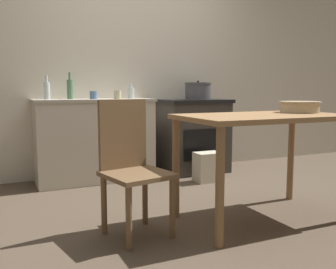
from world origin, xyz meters
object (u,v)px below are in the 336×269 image
(mixing_bowl_large, at_px, (300,106))
(bottle_far_left, at_px, (131,93))
(stove, at_px, (193,135))
(cup_center_left, at_px, (118,95))
(chair, at_px, (131,164))
(work_table, at_px, (263,130))
(flour_sack, at_px, (208,167))
(bottle_left, at_px, (70,89))
(stock_pot, at_px, (198,91))
(bottle_mid_left, at_px, (47,90))
(cup_center, at_px, (93,95))

(mixing_bowl_large, xyz_separation_m, bottle_far_left, (-0.82, 1.75, 0.10))
(stove, relative_size, cup_center_left, 9.80)
(chair, distance_m, bottle_far_left, 1.83)
(work_table, height_order, flour_sack, work_table)
(flour_sack, xyz_separation_m, bottle_left, (-1.32, 0.59, 0.83))
(work_table, bearing_deg, stock_pot, 77.50)
(bottle_left, xyz_separation_m, bottle_mid_left, (-0.22, 0.06, -0.01))
(mixing_bowl_large, bearing_deg, cup_center, 128.13)
(work_table, height_order, mixing_bowl_large, mixing_bowl_large)
(stock_pot, relative_size, cup_center, 3.83)
(flour_sack, distance_m, stock_pot, 0.94)
(stock_pot, distance_m, bottle_far_left, 0.79)
(work_table, xyz_separation_m, mixing_bowl_large, (0.42, 0.07, 0.16))
(stove, bearing_deg, mixing_bowl_large, -86.62)
(stock_pot, bearing_deg, bottle_far_left, 167.61)
(stove, bearing_deg, chair, -130.22)
(flour_sack, relative_size, cup_center_left, 3.55)
(stove, distance_m, work_table, 1.73)
(flour_sack, xyz_separation_m, stock_pot, (0.13, 0.47, 0.80))
(bottle_left, distance_m, bottle_mid_left, 0.23)
(stove, distance_m, cup_center, 1.28)
(stove, bearing_deg, work_table, -100.82)
(mixing_bowl_large, xyz_separation_m, bottle_mid_left, (-1.72, 1.76, 0.13))
(flour_sack, bearing_deg, chair, -139.54)
(flour_sack, bearing_deg, stock_pot, 74.19)
(stove, distance_m, chair, 2.01)
(stock_pot, bearing_deg, cup_center, 177.96)
(work_table, xyz_separation_m, bottle_left, (-1.08, 1.77, 0.30))
(mixing_bowl_large, bearing_deg, bottle_mid_left, 134.37)
(stove, height_order, mixing_bowl_large, mixing_bowl_large)
(stove, distance_m, stock_pot, 0.53)
(chair, distance_m, stock_pot, 2.08)
(stock_pot, bearing_deg, cup_center_left, -176.18)
(work_table, bearing_deg, cup_center, 116.80)
(work_table, relative_size, bottle_left, 4.43)
(bottle_mid_left, xyz_separation_m, cup_center_left, (0.68, -0.25, -0.05))
(flour_sack, height_order, cup_center_left, cup_center_left)
(work_table, bearing_deg, chair, 171.36)
(stove, xyz_separation_m, stock_pot, (0.04, -0.03, 0.53))
(chair, relative_size, stock_pot, 2.91)
(work_table, xyz_separation_m, chair, (-0.98, 0.15, -0.20))
(flour_sack, height_order, mixing_bowl_large, mixing_bowl_large)
(work_table, relative_size, chair, 1.35)
(cup_center, bearing_deg, work_table, -63.20)
(stock_pot, xyz_separation_m, bottle_mid_left, (-1.67, 0.18, 0.01))
(flour_sack, distance_m, mixing_bowl_large, 1.32)
(chair, distance_m, flour_sack, 1.62)
(chair, bearing_deg, work_table, -20.54)
(chair, xyz_separation_m, stock_pot, (1.34, 1.51, 0.48))
(flour_sack, xyz_separation_m, bottle_mid_left, (-1.54, 0.65, 0.81))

